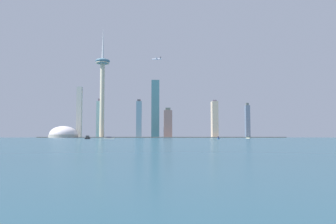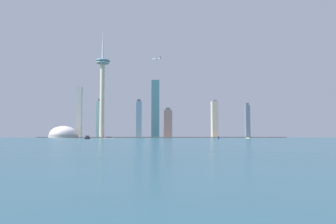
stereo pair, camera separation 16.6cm
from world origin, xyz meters
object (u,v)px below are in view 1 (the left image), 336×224
(boat_2, at_px, (88,138))
(boat_4, at_px, (248,138))
(skyscraper_0, at_px, (100,119))
(boat_3, at_px, (218,138))
(skyscraper_3, at_px, (248,121))
(skyscraper_6, at_px, (139,119))
(boat_1, at_px, (109,138))
(observation_tower, at_px, (102,79))
(boat_0, at_px, (85,138))
(skyscraper_5, at_px, (215,119))
(skyscraper_4, at_px, (168,123))
(stadium_dome, at_px, (64,135))
(skyscraper_7, at_px, (79,112))
(airplane, at_px, (157,59))
(skyscraper_2, at_px, (140,116))
(skyscraper_1, at_px, (155,109))

(boat_2, distance_m, boat_4, 292.16)
(skyscraper_0, distance_m, boat_3, 600.01)
(skyscraper_3, relative_size, skyscraper_6, 0.95)
(boat_1, bearing_deg, observation_tower, -82.15)
(skyscraper_3, distance_m, boat_0, 559.04)
(skyscraper_0, xyz_separation_m, boat_4, (341.06, -413.69, -56.20))
(boat_0, bearing_deg, skyscraper_6, 153.14)
(observation_tower, xyz_separation_m, skyscraper_5, (325.24, -11.01, -115.74))
(skyscraper_6, bearing_deg, skyscraper_4, 5.68)
(observation_tower, height_order, boat_0, observation_tower)
(boat_0, bearing_deg, observation_tower, 170.88)
(stadium_dome, relative_size, skyscraper_7, 0.53)
(skyscraper_4, height_order, airplane, airplane)
(stadium_dome, relative_size, boat_2, 4.68)
(skyscraper_2, distance_m, skyscraper_5, 243.63)
(boat_4, bearing_deg, boat_1, -98.44)
(skyscraper_2, bearing_deg, boat_4, -62.99)
(skyscraper_2, bearing_deg, airplane, -54.91)
(skyscraper_7, relative_size, boat_4, 16.19)
(skyscraper_6, height_order, boat_4, skyscraper_6)
(skyscraper_0, relative_size, skyscraper_3, 1.13)
(skyscraper_4, height_order, boat_2, skyscraper_4)
(stadium_dome, height_order, skyscraper_0, skyscraper_0)
(boat_3, distance_m, boat_4, 148.23)
(skyscraper_6, bearing_deg, airplane, 9.95)
(skyscraper_0, relative_size, skyscraper_7, 0.79)
(boat_2, height_order, boat_4, boat_4)
(boat_0, bearing_deg, airplane, 145.82)
(skyscraper_1, distance_m, airplane, 154.44)
(boat_0, distance_m, boat_4, 300.23)
(skyscraper_1, xyz_separation_m, airplane, (3.34, -52.80, 145.09))
(skyscraper_1, bearing_deg, skyscraper_6, -127.74)
(boat_2, bearing_deg, skyscraper_4, 161.19)
(skyscraper_7, height_order, boat_1, skyscraper_7)
(skyscraper_2, relative_size, boat_4, 15.08)
(observation_tower, height_order, skyscraper_6, observation_tower)
(observation_tower, bearing_deg, airplane, 5.63)
(skyscraper_3, relative_size, skyscraper_7, 0.70)
(skyscraper_1, height_order, airplane, airplane)
(skyscraper_3, relative_size, boat_1, 6.61)
(skyscraper_4, bearing_deg, skyscraper_2, 138.72)
(skyscraper_1, relative_size, boat_1, 11.18)
(skyscraper_0, distance_m, boat_2, 523.39)
(skyscraper_7, distance_m, boat_1, 523.01)
(boat_4, bearing_deg, skyscraper_3, 128.60)
(skyscraper_2, bearing_deg, boat_2, -95.70)
(skyscraper_3, height_order, boat_1, skyscraper_3)
(observation_tower, bearing_deg, boat_4, -46.39)
(skyscraper_1, height_order, boat_3, skyscraper_1)
(boat_0, relative_size, boat_3, 1.27)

